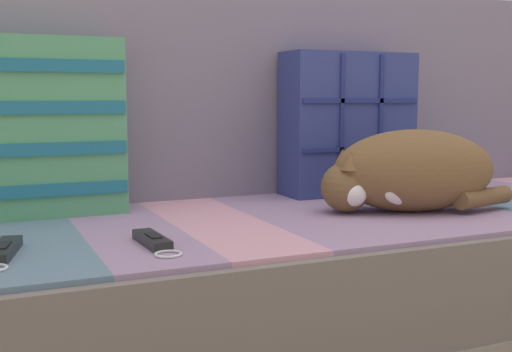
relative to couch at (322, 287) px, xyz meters
name	(u,v)px	position (x,y,z in m)	size (l,w,h in m)	color
couch	(322,287)	(0.00, 0.00, 0.00)	(2.06, 0.82, 0.39)	gray
sofa_backrest	(264,90)	(0.00, 0.34, 0.48)	(2.02, 0.14, 0.58)	slate
throw_pillow_quilted	(348,124)	(0.19, 0.20, 0.39)	(0.37, 0.14, 0.39)	navy
throw_pillow_striped	(29,127)	(-0.65, 0.19, 0.40)	(0.42, 0.14, 0.40)	#4C9366
sleeping_cat	(407,173)	(0.16, -0.11, 0.29)	(0.46, 0.28, 0.19)	brown
game_remote_near	(153,241)	(-0.48, -0.21, 0.21)	(0.05, 0.18, 0.02)	black
game_remote_far	(3,251)	(-0.73, -0.18, 0.21)	(0.09, 0.20, 0.02)	black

